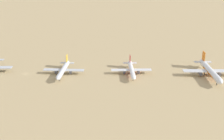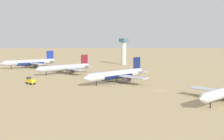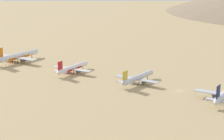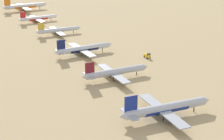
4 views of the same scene
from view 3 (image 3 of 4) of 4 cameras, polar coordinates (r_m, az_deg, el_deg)
ground_plane at (r=270.65m, az=9.35°, el=-2.89°), size 1800.00×1800.00×0.00m
parked_jet_3 at (r=283.70m, az=3.53°, el=-1.09°), size 41.64×33.72×12.04m
parked_jet_4 at (r=313.39m, az=-5.50°, el=0.30°), size 41.23×33.54×11.88m
parked_jet_5 at (r=357.53m, az=-13.01°, el=1.89°), size 52.48×42.60×15.14m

